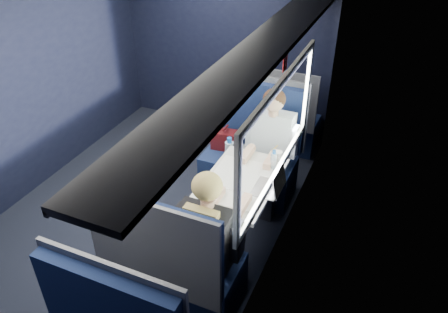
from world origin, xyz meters
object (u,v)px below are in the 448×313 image
at_px(seat_row_front, 277,120).
at_px(man, 269,145).
at_px(laptop, 273,185).
at_px(cup, 278,156).
at_px(seat_bay_far, 174,267).
at_px(seat_bay_near, 251,156).
at_px(woman, 211,233).
at_px(table, 237,186).
at_px(bottle_small, 274,160).

bearing_deg(seat_row_front, man, -77.17).
xyz_separation_m(laptop, cup, (-0.10, 0.47, -0.01)).
relative_size(seat_bay_far, seat_row_front, 1.09).
bearing_deg(seat_row_front, laptop, -74.20).
distance_m(seat_bay_near, woman, 1.63).
xyz_separation_m(seat_bay_far, man, (0.25, 1.57, 0.30)).
xyz_separation_m(table, seat_row_front, (-0.18, 1.80, -0.25)).
distance_m(seat_bay_far, cup, 1.43).
bearing_deg(bottle_small, man, 112.55).
xyz_separation_m(seat_row_front, man, (0.25, -1.10, 0.31)).
relative_size(woman, laptop, 4.48).
xyz_separation_m(seat_bay_near, bottle_small, (0.43, -0.58, 0.41)).
xyz_separation_m(seat_row_front, cup, (0.42, -1.36, 0.38)).
height_order(seat_row_front, laptop, seat_row_front).
distance_m(seat_bay_near, man, 0.43).
xyz_separation_m(man, cup, (0.17, -0.26, 0.07)).
distance_m(seat_bay_far, woman, 0.43).
bearing_deg(seat_bay_far, woman, 33.82).
height_order(seat_bay_near, seat_row_front, seat_bay_near).
relative_size(seat_row_front, woman, 0.88).
bearing_deg(table, man, 84.48).
distance_m(seat_bay_near, bottle_small, 0.83).
height_order(seat_row_front, woman, woman).
bearing_deg(seat_row_front, seat_bay_far, -90.00).
bearing_deg(cup, bottle_small, -91.22).
bearing_deg(table, bottle_small, 51.57).
height_order(laptop, bottle_small, laptop).
distance_m(seat_bay_far, bottle_small, 1.31).
bearing_deg(bottle_small, seat_row_front, 105.54).
height_order(man, bottle_small, man).
bearing_deg(seat_bay_far, cup, 72.27).
height_order(seat_bay_near, bottle_small, seat_bay_near).
relative_size(table, seat_row_front, 0.86).
bearing_deg(seat_bay_near, table, -77.55).
bearing_deg(seat_row_front, woman, -84.30).
distance_m(seat_row_front, woman, 2.54).
relative_size(seat_bay_near, bottle_small, 6.43).
xyz_separation_m(table, man, (0.07, 0.70, 0.06)).
distance_m(seat_row_front, bottle_small, 1.61).
relative_size(table, cup, 10.42).
relative_size(table, seat_bay_near, 0.79).
bearing_deg(seat_bay_far, table, 78.22).
bearing_deg(seat_row_front, seat_bay_near, -90.63).
relative_size(seat_bay_near, seat_bay_far, 1.00).
relative_size(seat_row_front, bottle_small, 5.92).
distance_m(woman, bottle_small, 1.02).
relative_size(table, bottle_small, 5.10).
bearing_deg(bottle_small, cup, 88.78).
distance_m(seat_row_front, laptop, 1.94).
height_order(seat_bay_far, cup, seat_bay_far).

